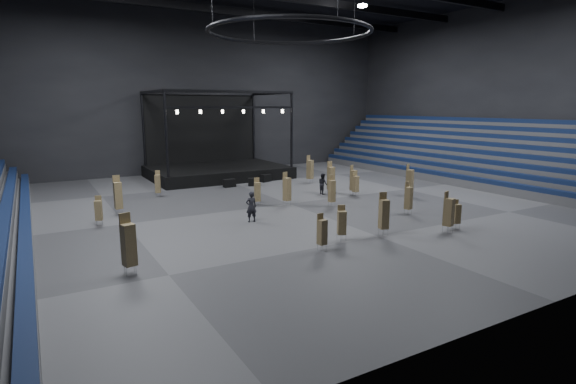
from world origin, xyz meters
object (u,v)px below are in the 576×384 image
chair_stack_6 (118,195)px  chair_stack_16 (342,222)px  flight_case_left (229,183)px  crew_member (323,184)px  chair_stack_12 (332,190)px  chair_stack_14 (99,210)px  stage (215,163)px  chair_stack_17 (331,178)px  chair_stack_8 (410,180)px  chair_stack_0 (408,197)px  chair_stack_9 (449,211)px  chair_stack_3 (257,191)px  chair_stack_13 (310,169)px  chair_stack_4 (158,183)px  chair_stack_5 (456,213)px  flight_case_mid (254,182)px  chair_stack_7 (384,213)px  chair_stack_1 (356,184)px  man_center (251,207)px  chair_stack_15 (353,180)px  chair_stack_11 (128,244)px  chair_stack_10 (322,231)px  flight_case_right (266,178)px  chair_stack_2 (287,189)px

chair_stack_6 → chair_stack_16: bearing=-55.0°
flight_case_left → crew_member: size_ratio=0.63×
chair_stack_6 → chair_stack_12: 15.68m
chair_stack_16 → chair_stack_14: bearing=162.1°
chair_stack_6 → chair_stack_14: (-1.64, -2.51, -0.41)m
stage → chair_stack_17: (5.05, -14.76, 0.03)m
chair_stack_8 → chair_stack_0: bearing=-158.0°
chair_stack_6 → chair_stack_9: bearing=-44.3°
chair_stack_3 → chair_stack_13: (9.18, 6.74, 0.30)m
chair_stack_4 → crew_member: bearing=-1.0°
chair_stack_3 → chair_stack_5: 14.59m
chair_stack_0 → chair_stack_13: (1.06, 14.64, 0.22)m
flight_case_mid → crew_member: bearing=-63.0°
chair_stack_7 → chair_stack_1: bearing=73.8°
chair_stack_0 → man_center: chair_stack_0 is taller
chair_stack_0 → chair_stack_15: size_ratio=0.91×
chair_stack_3 → chair_stack_8: chair_stack_8 is taller
chair_stack_11 → chair_stack_12: size_ratio=1.18×
chair_stack_5 → chair_stack_17: size_ratio=0.63×
chair_stack_11 → chair_stack_10: bearing=-22.9°
chair_stack_3 → chair_stack_9: chair_stack_9 is taller
chair_stack_3 → chair_stack_11: 15.35m
stage → chair_stack_17: bearing=-71.1°
chair_stack_12 → man_center: size_ratio=1.19×
chair_stack_11 → chair_stack_14: (0.01, 10.00, -0.45)m
chair_stack_8 → chair_stack_9: 11.04m
chair_stack_0 → chair_stack_17: chair_stack_17 is taller
flight_case_right → chair_stack_7: bearing=-97.6°
chair_stack_11 → chair_stack_12: (16.34, 7.05, -0.23)m
flight_case_right → chair_stack_14: (-17.22, -9.84, 0.65)m
chair_stack_15 → man_center: (-11.68, -3.98, -0.30)m
chair_stack_1 → chair_stack_12: chair_stack_12 is taller
chair_stack_3 → chair_stack_17: 7.60m
chair_stack_7 → crew_member: (4.12, 12.45, -0.42)m
flight_case_right → chair_stack_3: chair_stack_3 is taller
flight_case_left → chair_stack_9: size_ratio=0.45×
flight_case_mid → flight_case_right: (2.09, 1.56, 0.00)m
chair_stack_5 → chair_stack_16: bearing=-175.0°
chair_stack_2 → chair_stack_7: 9.98m
man_center → crew_member: bearing=-147.0°
flight_case_left → man_center: man_center is taller
chair_stack_11 → man_center: chair_stack_11 is taller
chair_stack_7 → chair_stack_9: bearing=-8.0°
chair_stack_1 → flight_case_right: bearing=100.8°
chair_stack_0 → crew_member: size_ratio=1.29×
chair_stack_13 → chair_stack_16: 19.70m
stage → chair_stack_10: size_ratio=6.90×
chair_stack_17 → flight_case_left: bearing=126.3°
chair_stack_8 → man_center: chair_stack_8 is taller
chair_stack_6 → chair_stack_16: (9.96, -13.09, -0.33)m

